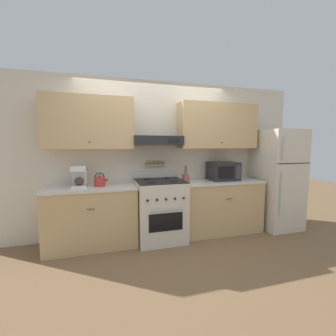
% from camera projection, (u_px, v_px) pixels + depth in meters
% --- Properties ---
extents(ground_plane, '(16.00, 16.00, 0.00)m').
position_uv_depth(ground_plane, '(164.00, 246.00, 3.34)').
color(ground_plane, brown).
extents(wall_back, '(5.20, 0.46, 2.55)m').
position_uv_depth(wall_back, '(157.00, 146.00, 3.74)').
color(wall_back, beige).
rests_on(wall_back, ground_plane).
extents(counter_left, '(1.30, 0.62, 0.89)m').
position_uv_depth(counter_left, '(92.00, 216.00, 3.32)').
color(counter_left, tan).
rests_on(counter_left, ground_plane).
extents(counter_right, '(1.41, 0.62, 0.89)m').
position_uv_depth(counter_right, '(219.00, 206.00, 3.90)').
color(counter_right, tan).
rests_on(counter_right, ground_plane).
extents(stove_range, '(0.74, 0.72, 1.06)m').
position_uv_depth(stove_range, '(160.00, 210.00, 3.54)').
color(stove_range, beige).
rests_on(stove_range, ground_plane).
extents(refrigerator, '(0.68, 0.77, 1.76)m').
position_uv_depth(refrigerator, '(276.00, 179.00, 4.08)').
color(refrigerator, beige).
rests_on(refrigerator, ground_plane).
extents(tea_kettle, '(0.21, 0.16, 0.20)m').
position_uv_depth(tea_kettle, '(100.00, 181.00, 3.32)').
color(tea_kettle, red).
rests_on(tea_kettle, counter_left).
extents(coffee_maker, '(0.21, 0.25, 0.31)m').
position_uv_depth(coffee_maker, '(79.00, 176.00, 3.27)').
color(coffee_maker, white).
rests_on(coffee_maker, counter_left).
extents(microwave, '(0.48, 0.40, 0.31)m').
position_uv_depth(microwave, '(223.00, 171.00, 3.91)').
color(microwave, '#232326').
rests_on(microwave, counter_right).
extents(utensil_crock, '(0.11, 0.11, 0.28)m').
position_uv_depth(utensil_crock, '(186.00, 178.00, 3.70)').
color(utensil_crock, '#B24C42').
rests_on(utensil_crock, counter_right).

